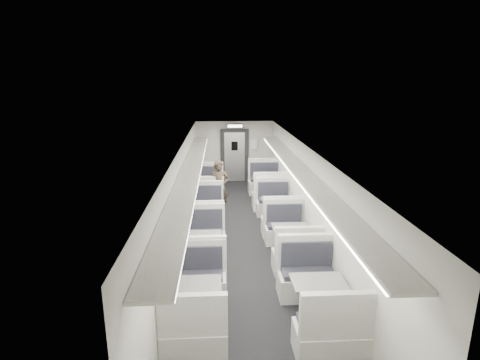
{
  "coord_description": "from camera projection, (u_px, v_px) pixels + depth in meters",
  "views": [
    {
      "loc": [
        -0.59,
        -8.58,
        3.91
      ],
      "look_at": [
        -0.02,
        1.6,
        1.2
      ],
      "focal_mm": 28.0,
      "sensor_mm": 36.0,
      "label": 1
    }
  ],
  "objects": [
    {
      "name": "window_d",
      "position": [
        163.0,
        251.0,
        5.81
      ],
      "size": [
        0.02,
        1.18,
        0.84
      ],
      "primitive_type": "cube",
      "color": "black",
      "rests_on": "room"
    },
    {
      "name": "booth_left_b",
      "position": [
        205.0,
        216.0,
        10.17
      ],
      "size": [
        1.01,
        2.05,
        1.1
      ],
      "color": "silver",
      "rests_on": "room"
    },
    {
      "name": "window_b",
      "position": [
        187.0,
        179.0,
        10.05
      ],
      "size": [
        0.02,
        1.18,
        0.84
      ],
      "primitive_type": "cube",
      "color": "black",
      "rests_on": "room"
    },
    {
      "name": "passenger",
      "position": [
        219.0,
        187.0,
        11.28
      ],
      "size": [
        0.61,
        0.41,
        1.62
      ],
      "primitive_type": "imported",
      "rotation": [
        0.0,
        0.0,
        0.04
      ],
      "color": "black",
      "rests_on": "room"
    },
    {
      "name": "window_a",
      "position": [
        192.0,
        162.0,
        12.17
      ],
      "size": [
        0.02,
        1.18,
        0.84
      ],
      "primitive_type": "cube",
      "color": "black",
      "rests_on": "room"
    },
    {
      "name": "luggage_rack_left",
      "position": [
        191.0,
        172.0,
        8.47
      ],
      "size": [
        0.46,
        10.4,
        0.09
      ],
      "color": "silver",
      "rests_on": "room"
    },
    {
      "name": "luggage_rack_right",
      "position": [
        299.0,
        170.0,
        8.6
      ],
      "size": [
        0.46,
        10.4,
        0.09
      ],
      "color": "silver",
      "rests_on": "room"
    },
    {
      "name": "booth_right_b",
      "position": [
        277.0,
        211.0,
        10.5
      ],
      "size": [
        1.02,
        2.07,
        1.11
      ],
      "color": "silver",
      "rests_on": "room"
    },
    {
      "name": "window_c",
      "position": [
        178.0,
        206.0,
        7.93
      ],
      "size": [
        0.02,
        1.18,
        0.84
      ],
      "primitive_type": "cube",
      "color": "black",
      "rests_on": "room"
    },
    {
      "name": "booth_right_a",
      "position": [
        267.0,
        189.0,
        12.54
      ],
      "size": [
        1.14,
        2.31,
        1.24
      ],
      "color": "silver",
      "rests_on": "room"
    },
    {
      "name": "booth_right_d",
      "position": [
        318.0,
        301.0,
        6.19
      ],
      "size": [
        1.06,
        2.16,
        1.15
      ],
      "color": "silver",
      "rests_on": "room"
    },
    {
      "name": "booth_left_c",
      "position": [
        202.0,
        250.0,
        8.07
      ],
      "size": [
        1.03,
        2.09,
        1.12
      ],
      "color": "silver",
      "rests_on": "room"
    },
    {
      "name": "wall_notice",
      "position": [
        254.0,
        144.0,
        14.69
      ],
      "size": [
        0.32,
        0.02,
        0.4
      ],
      "primitive_type": "cube",
      "color": "silver",
      "rests_on": "room"
    },
    {
      "name": "booth_left_d",
      "position": [
        197.0,
        302.0,
        6.22
      ],
      "size": [
        0.99,
        2.0,
        1.07
      ],
      "color": "silver",
      "rests_on": "room"
    },
    {
      "name": "booth_left_a",
      "position": [
        208.0,
        191.0,
        12.33
      ],
      "size": [
        1.06,
        2.16,
        1.15
      ],
      "color": "silver",
      "rests_on": "room"
    },
    {
      "name": "vestibule_door",
      "position": [
        235.0,
        156.0,
        14.78
      ],
      "size": [
        1.1,
        0.13,
        2.1
      ],
      "color": "black",
      "rests_on": "room"
    },
    {
      "name": "exit_sign",
      "position": [
        235.0,
        126.0,
        13.99
      ],
      "size": [
        0.62,
        0.12,
        0.16
      ],
      "color": "black",
      "rests_on": "room"
    },
    {
      "name": "room",
      "position": [
        245.0,
        197.0,
        9.01
      ],
      "size": [
        3.24,
        12.24,
        2.64
      ],
      "color": "black",
      "rests_on": "ground"
    },
    {
      "name": "booth_right_c",
      "position": [
        290.0,
        241.0,
        8.59
      ],
      "size": [
        0.99,
        2.01,
        1.08
      ],
      "color": "silver",
      "rests_on": "room"
    }
  ]
}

